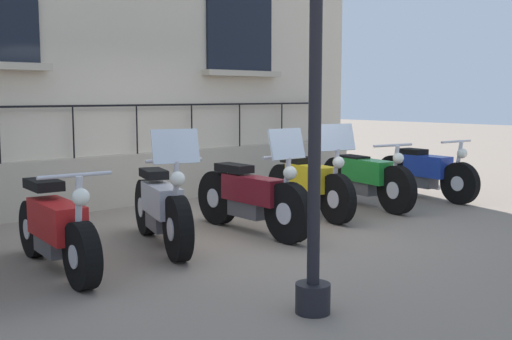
# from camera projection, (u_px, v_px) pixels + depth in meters

# --- Properties ---
(ground_plane) EXTENTS (60.00, 60.00, 0.00)m
(ground_plane) POSITION_uv_depth(u_px,v_px,m) (246.00, 231.00, 7.93)
(ground_plane) COLOR gray
(building_facade) EXTENTS (0.82, 10.09, 6.13)m
(building_facade) POSITION_uv_depth(u_px,v_px,m) (121.00, 17.00, 9.76)
(building_facade) COLOR beige
(building_facade) RESTS_ON ground_plane
(motorcycle_red) EXTENTS (2.03, 0.68, 1.03)m
(motorcycle_red) POSITION_uv_depth(u_px,v_px,m) (56.00, 230.00, 6.05)
(motorcycle_red) COLOR black
(motorcycle_red) RESTS_ON ground_plane
(motorcycle_silver) EXTENTS (2.00, 0.89, 1.38)m
(motorcycle_silver) POSITION_uv_depth(u_px,v_px,m) (161.00, 209.00, 7.03)
(motorcycle_silver) COLOR black
(motorcycle_silver) RESTS_ON ground_plane
(motorcycle_maroon) EXTENTS (2.14, 0.60, 1.34)m
(motorcycle_maroon) POSITION_uv_depth(u_px,v_px,m) (251.00, 198.00, 7.74)
(motorcycle_maroon) COLOR black
(motorcycle_maroon) RESTS_ON ground_plane
(motorcycle_yellow) EXTENTS (2.00, 0.79, 1.34)m
(motorcycle_yellow) POSITION_uv_depth(u_px,v_px,m) (309.00, 184.00, 8.84)
(motorcycle_yellow) COLOR black
(motorcycle_yellow) RESTS_ON ground_plane
(motorcycle_green) EXTENTS (2.10, 0.84, 1.02)m
(motorcycle_green) POSITION_uv_depth(u_px,v_px,m) (366.00, 178.00, 9.59)
(motorcycle_green) COLOR black
(motorcycle_green) RESTS_ON ground_plane
(motorcycle_blue) EXTENTS (2.06, 0.72, 1.01)m
(motorcycle_blue) POSITION_uv_depth(u_px,v_px,m) (426.00, 173.00, 10.37)
(motorcycle_blue) COLOR black
(motorcycle_blue) RESTS_ON ground_plane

